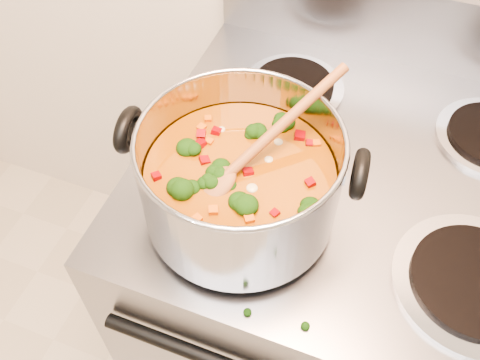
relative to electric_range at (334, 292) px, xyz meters
The scene contains 4 objects.
electric_range is the anchor object (origin of this frame).
stockpot 0.59m from the electric_range, 137.56° to the right, with size 0.36×0.30×0.18m.
wooden_spoon 0.63m from the electric_range, 138.71° to the right, with size 0.17×0.26×0.12m.
cooktop_crumbs 0.49m from the electric_range, 144.73° to the right, with size 0.26×0.40×0.01m.
Camera 1 is at (0.03, 0.54, 1.63)m, focal length 40.00 mm.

